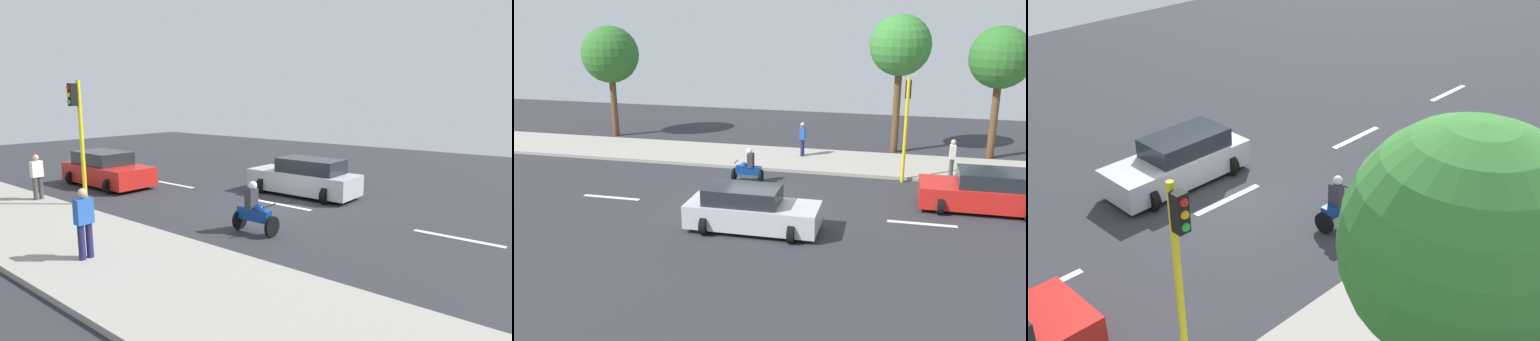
# 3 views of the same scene
# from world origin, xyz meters

# --- Properties ---
(ground_plane) EXTENTS (40.00, 60.00, 0.10)m
(ground_plane) POSITION_xyz_m (0.00, 0.00, -0.05)
(ground_plane) COLOR #2D2D33
(sidewalk) EXTENTS (4.00, 60.00, 0.15)m
(sidewalk) POSITION_xyz_m (7.00, 0.00, 0.07)
(sidewalk) COLOR #9E998E
(sidewalk) RESTS_ON ground
(lane_stripe_far_north) EXTENTS (0.20, 2.40, 0.01)m
(lane_stripe_far_north) POSITION_xyz_m (0.00, -12.00, 0.01)
(lane_stripe_far_north) COLOR white
(lane_stripe_far_north) RESTS_ON ground
(lane_stripe_north) EXTENTS (0.20, 2.40, 0.01)m
(lane_stripe_north) POSITION_xyz_m (0.00, -6.00, 0.01)
(lane_stripe_north) COLOR white
(lane_stripe_north) RESTS_ON ground
(lane_stripe_mid) EXTENTS (0.20, 2.40, 0.01)m
(lane_stripe_mid) POSITION_xyz_m (0.00, 0.00, 0.01)
(lane_stripe_mid) COLOR white
(lane_stripe_mid) RESTS_ON ground
(lane_stripe_south) EXTENTS (0.20, 2.40, 0.01)m
(lane_stripe_south) POSITION_xyz_m (0.00, 6.00, 0.01)
(lane_stripe_south) COLOR white
(lane_stripe_south) RESTS_ON ground
(car_silver) EXTENTS (2.13, 4.50, 1.52)m
(car_silver) POSITION_xyz_m (-1.88, -0.27, 0.71)
(car_silver) COLOR #B7B7BC
(car_silver) RESTS_ON ground
(car_red) EXTENTS (2.35, 4.56, 1.52)m
(car_red) POSITION_xyz_m (2.01, -8.25, 0.71)
(car_red) COLOR red
(car_red) RESTS_ON ground
(motorcycle) EXTENTS (0.60, 1.30, 1.53)m
(motorcycle) POSITION_xyz_m (3.16, 1.21, 0.64)
(motorcycle) COLOR black
(motorcycle) RESTS_ON ground
(pedestrian_near_signal) EXTENTS (0.40, 0.24, 1.69)m
(pedestrian_near_signal) POSITION_xyz_m (5.47, -7.31, 1.06)
(pedestrian_near_signal) COLOR #3F3F3F
(pedestrian_near_signal) RESTS_ON sidewalk
(pedestrian_by_tree) EXTENTS (0.40, 0.24, 1.69)m
(pedestrian_by_tree) POSITION_xyz_m (7.53, -0.37, 1.06)
(pedestrian_by_tree) COLOR #1E1E4C
(pedestrian_by_tree) RESTS_ON sidewalk
(traffic_light_corner) EXTENTS (0.49, 0.24, 4.50)m
(traffic_light_corner) POSITION_xyz_m (4.85, -5.26, 2.93)
(traffic_light_corner) COLOR yellow
(traffic_light_corner) RESTS_ON ground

